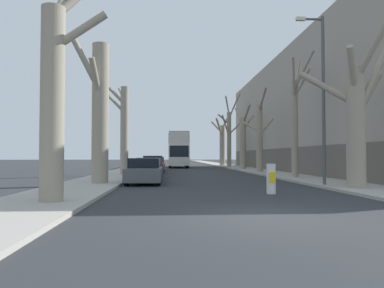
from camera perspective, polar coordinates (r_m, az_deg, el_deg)
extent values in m
plane|color=#2B2D30|center=(9.38, 10.92, -10.93)|extent=(300.00, 300.00, 0.00)
cube|color=#A39E93|center=(59.12, -7.45, -3.22)|extent=(3.18, 120.00, 0.12)
cube|color=#A39E93|center=(59.61, 4.72, -3.22)|extent=(3.18, 120.00, 0.12)
cube|color=#9E9384|center=(38.94, 19.44, 4.14)|extent=(10.00, 40.66, 10.96)
cube|color=#5E584F|center=(37.06, 12.35, -2.42)|extent=(0.12, 39.84, 2.19)
cylinder|color=gray|center=(12.21, -20.51, 5.54)|extent=(0.72, 0.72, 6.06)
cylinder|color=gray|center=(12.53, -16.78, 16.15)|extent=(1.72, 0.28, 1.30)
cylinder|color=gray|center=(13.45, -19.06, 20.01)|extent=(0.63, 1.18, 1.68)
cylinder|color=gray|center=(19.75, -13.80, 4.43)|extent=(0.85, 0.85, 7.26)
cylinder|color=gray|center=(20.58, -14.16, 10.91)|extent=(0.82, 1.18, 1.81)
cylinder|color=gray|center=(20.06, -15.71, 11.43)|extent=(1.63, 0.83, 2.74)
cylinder|color=gray|center=(19.54, -14.42, 9.42)|extent=(0.63, 1.32, 2.16)
cylinder|color=gray|center=(28.74, -10.27, 1.95)|extent=(0.60, 0.60, 6.76)
cylinder|color=gray|center=(29.11, -12.06, 7.88)|extent=(2.00, 0.43, 2.11)
cylinder|color=gray|center=(29.70, -11.31, 7.32)|extent=(1.49, 1.40, 1.55)
cylinder|color=gray|center=(29.25, -11.87, 6.42)|extent=(1.89, 0.57, 1.93)
cylinder|color=gray|center=(30.07, -10.65, 7.42)|extent=(0.89, 2.11, 1.44)
cylinder|color=gray|center=(17.76, 23.68, 2.11)|extent=(0.80, 0.80, 5.33)
cylinder|color=gray|center=(17.66, 25.77, 12.89)|extent=(0.94, 2.05, 2.54)
cylinder|color=gray|center=(17.35, 23.27, 10.30)|extent=(1.20, 1.58, 1.84)
cylinder|color=gray|center=(17.99, 19.88, 7.98)|extent=(2.34, 1.33, 1.74)
cylinder|color=gray|center=(18.46, 25.87, 8.90)|extent=(1.92, 0.35, 3.51)
cylinder|color=gray|center=(18.52, 25.14, 6.64)|extent=(1.72, 0.95, 2.11)
cylinder|color=gray|center=(25.47, 15.37, 2.17)|extent=(0.43, 0.43, 6.49)
cylinder|color=gray|center=(25.22, 15.24, 9.51)|extent=(0.68, 1.43, 2.59)
cylinder|color=gray|center=(25.06, 16.64, 10.66)|extent=(0.65, 2.30, 2.11)
cylinder|color=gray|center=(26.86, 15.68, 9.84)|extent=(1.11, 1.77, 2.52)
cylinder|color=gray|center=(25.43, 16.40, 8.83)|extent=(0.83, 1.28, 1.79)
cylinder|color=gray|center=(33.47, 10.24, 0.77)|extent=(0.59, 0.59, 6.01)
cylinder|color=gray|center=(32.59, 10.69, 6.67)|extent=(0.25, 2.61, 1.83)
cylinder|color=gray|center=(34.66, 9.37, 7.14)|extent=(0.84, 1.99, 2.60)
cylinder|color=gray|center=(33.40, 11.24, 2.63)|extent=(1.30, 0.83, 1.50)
cylinder|color=gray|center=(33.94, 8.95, 2.64)|extent=(1.50, 1.34, 1.18)
cylinder|color=gray|center=(41.19, 7.74, 0.06)|extent=(0.69, 0.69, 5.71)
cylinder|color=gray|center=(40.04, 8.25, 4.44)|extent=(0.44, 2.98, 1.97)
cylinder|color=gray|center=(42.40, 7.18, 4.35)|extent=(0.65, 2.29, 2.00)
cylinder|color=gray|center=(41.53, 8.50, 3.23)|extent=(1.41, 0.44, 1.79)
cylinder|color=gray|center=(50.11, 5.68, 0.65)|extent=(0.56, 0.56, 7.34)
cylinder|color=gray|center=(50.01, 4.84, 3.79)|extent=(1.68, 0.58, 1.37)
cylinder|color=gray|center=(49.81, 5.41, 5.83)|extent=(0.90, 1.56, 2.50)
cylinder|color=gray|center=(49.73, 6.49, 5.83)|extent=(1.41, 2.03, 3.19)
cylinder|color=gray|center=(50.25, 6.75, 2.53)|extent=(2.03, 0.45, 1.94)
cylinder|color=gray|center=(49.36, 5.17, 2.74)|extent=(1.39, 1.82, 2.84)
cylinder|color=gray|center=(57.59, 4.66, -0.25)|extent=(0.85, 0.85, 6.20)
cylinder|color=gray|center=(57.53, 5.25, 3.57)|extent=(1.49, 1.17, 2.52)
cylinder|color=gray|center=(57.99, 3.83, 2.56)|extent=(1.88, 1.07, 2.01)
cylinder|color=gray|center=(58.54, 4.88, 1.71)|extent=(1.05, 1.90, 1.48)
cylinder|color=gray|center=(56.88, 4.20, 2.49)|extent=(1.51, 1.93, 2.93)
cube|color=silver|center=(49.35, -2.13, -1.74)|extent=(2.50, 10.12, 2.48)
cube|color=silver|center=(49.40, -2.13, 0.60)|extent=(2.45, 9.92, 1.54)
cube|color=#B8B1A9|center=(49.44, -2.12, 1.56)|extent=(2.45, 9.92, 0.12)
cube|color=black|center=(49.36, -2.13, -1.18)|extent=(2.53, 8.91, 1.29)
cube|color=black|center=(49.40, -2.13, 0.68)|extent=(2.53, 8.91, 1.17)
cube|color=black|center=(44.32, -1.96, -1.11)|extent=(2.25, 0.06, 1.35)
cylinder|color=black|center=(46.31, -3.37, -3.06)|extent=(0.30, 1.03, 1.03)
cylinder|color=black|center=(46.37, -0.70, -3.06)|extent=(0.30, 1.03, 1.03)
cylinder|color=black|center=(52.18, -3.40, -2.92)|extent=(0.30, 1.03, 1.03)
cylinder|color=black|center=(52.23, -1.02, -2.93)|extent=(0.30, 1.03, 1.03)
cube|color=#4C5156|center=(20.24, -7.31, -4.58)|extent=(1.83, 4.01, 0.68)
cube|color=black|center=(20.46, -7.26, -2.88)|extent=(1.61, 2.09, 0.52)
cylinder|color=black|center=(19.12, -9.97, -5.33)|extent=(0.20, 0.63, 0.63)
cylinder|color=black|center=(19.01, -5.11, -5.37)|extent=(0.20, 0.63, 0.63)
cylinder|color=black|center=(21.51, -9.25, -4.95)|extent=(0.20, 0.63, 0.63)
cylinder|color=black|center=(21.41, -4.94, -4.98)|extent=(0.20, 0.63, 0.63)
cube|color=navy|center=(25.24, -6.57, -4.18)|extent=(1.78, 4.00, 0.55)
cube|color=black|center=(25.46, -6.53, -2.82)|extent=(1.57, 2.08, 0.64)
cylinder|color=black|center=(24.10, -8.57, -4.56)|extent=(0.20, 0.68, 0.68)
cylinder|color=black|center=(24.01, -4.85, -4.59)|extent=(0.20, 0.68, 0.68)
cylinder|color=black|center=(26.49, -8.12, -4.32)|extent=(0.20, 0.68, 0.68)
cylinder|color=black|center=(26.41, -4.74, -4.34)|extent=(0.20, 0.68, 0.68)
cube|color=maroon|center=(31.62, -5.96, -3.59)|extent=(1.75, 4.42, 0.69)
cube|color=black|center=(31.88, -5.94, -2.38)|extent=(1.54, 2.30, 0.64)
cylinder|color=black|center=(30.35, -7.52, -4.01)|extent=(0.20, 0.67, 0.67)
cylinder|color=black|center=(30.28, -4.61, -4.03)|extent=(0.20, 0.67, 0.67)
cylinder|color=black|center=(32.99, -7.20, -3.84)|extent=(0.20, 0.67, 0.67)
cylinder|color=black|center=(32.93, -4.53, -3.85)|extent=(0.20, 0.67, 0.67)
cube|color=#4C5156|center=(38.13, -5.56, -3.34)|extent=(1.85, 4.04, 0.63)
cube|color=black|center=(38.36, -5.54, -2.42)|extent=(1.63, 2.10, 0.58)
cylinder|color=black|center=(36.96, -6.89, -3.63)|extent=(0.20, 0.67, 0.67)
cylinder|color=black|center=(36.90, -4.35, -3.64)|extent=(0.20, 0.67, 0.67)
cylinder|color=black|center=(39.38, -6.69, -3.52)|extent=(0.20, 0.67, 0.67)
cylinder|color=black|center=(39.32, -4.30, -3.53)|extent=(0.20, 0.67, 0.67)
cylinder|color=#4C4F54|center=(19.28, 19.40, 6.19)|extent=(0.16, 0.16, 8.30)
cylinder|color=#4C4F54|center=(20.03, 17.75, 17.66)|extent=(1.10, 0.11, 0.11)
cube|color=beige|center=(19.85, 16.20, 17.84)|extent=(0.44, 0.20, 0.16)
cylinder|color=white|center=(15.07, 11.96, -5.22)|extent=(0.36, 0.36, 1.18)
cube|color=yellow|center=(14.89, 12.15, -5.03)|extent=(0.25, 0.01, 0.43)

